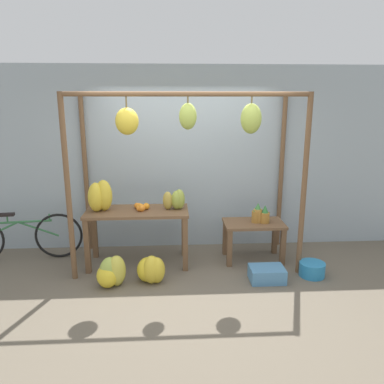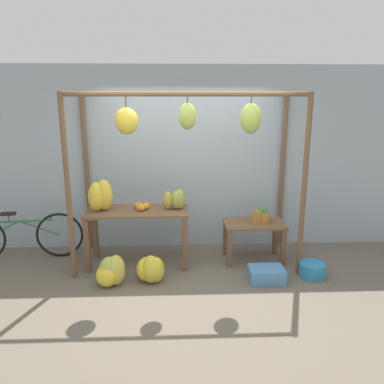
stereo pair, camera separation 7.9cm
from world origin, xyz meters
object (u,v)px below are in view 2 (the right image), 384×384
at_px(orange_pile, 141,207).
at_px(parked_bicycle, 21,236).
at_px(pineapple_cluster, 260,215).
at_px(banana_pile_on_table, 100,196).
at_px(blue_bucket, 312,270).
at_px(fruit_crate_white, 266,275).
at_px(papaya_pile, 176,200).
at_px(banana_pile_ground_right, 151,269).
at_px(banana_pile_ground_left, 111,272).

xyz_separation_m(orange_pile, parked_bicycle, (-1.79, 0.23, -0.49)).
distance_m(orange_pile, pineapple_cluster, 1.70).
xyz_separation_m(banana_pile_on_table, blue_bucket, (2.84, -0.52, -0.92)).
bearing_deg(blue_bucket, fruit_crate_white, -170.94).
xyz_separation_m(blue_bucket, papaya_pile, (-1.81, 0.55, 0.84)).
xyz_separation_m(fruit_crate_white, parked_bicycle, (-3.44, 0.85, 0.26)).
distance_m(banana_pile_on_table, banana_pile_ground_right, 1.24).
height_order(fruit_crate_white, papaya_pile, papaya_pile).
bearing_deg(orange_pile, papaya_pile, 2.86).
bearing_deg(blue_bucket, pineapple_cluster, 136.42).
bearing_deg(fruit_crate_white, pineapple_cluster, 86.69).
bearing_deg(banana_pile_ground_left, parked_bicycle, 148.64).
height_order(banana_pile_on_table, orange_pile, banana_pile_on_table).
height_order(banana_pile_ground_right, papaya_pile, papaya_pile).
height_order(parked_bicycle, papaya_pile, papaya_pile).
relative_size(banana_pile_on_table, banana_pile_ground_left, 0.94).
distance_m(banana_pile_ground_right, parked_bicycle, 2.11).
bearing_deg(banana_pile_ground_right, blue_bucket, 1.42).
bearing_deg(banana_pile_ground_left, blue_bucket, 2.78).
distance_m(orange_pile, banana_pile_ground_left, 0.99).
relative_size(orange_pile, parked_bicycle, 0.14).
distance_m(banana_pile_on_table, pineapple_cluster, 2.26).
relative_size(orange_pile, papaya_pile, 0.67).
distance_m(banana_pile_ground_right, fruit_crate_white, 1.50).
bearing_deg(blue_bucket, orange_pile, 167.04).
xyz_separation_m(banana_pile_on_table, papaya_pile, (1.03, 0.03, -0.08)).
bearing_deg(banana_pile_on_table, banana_pile_ground_left, -72.34).
xyz_separation_m(pineapple_cluster, papaya_pile, (-1.21, -0.02, 0.25)).
relative_size(fruit_crate_white, parked_bicycle, 0.25).
bearing_deg(papaya_pile, banana_pile_ground_right, -118.50).
xyz_separation_m(banana_pile_ground_left, papaya_pile, (0.83, 0.68, 0.75)).
distance_m(orange_pile, papaya_pile, 0.49).
relative_size(banana_pile_on_table, blue_bucket, 1.29).
relative_size(banana_pile_on_table, orange_pile, 1.80).
bearing_deg(papaya_pile, banana_pile_ground_left, -140.65).
distance_m(fruit_crate_white, blue_bucket, 0.65).
height_order(orange_pile, banana_pile_ground_left, orange_pile).
distance_m(orange_pile, parked_bicycle, 1.87).
bearing_deg(fruit_crate_white, blue_bucket, 9.06).
distance_m(banana_pile_ground_left, blue_bucket, 2.64).
distance_m(pineapple_cluster, blue_bucket, 1.02).
bearing_deg(pineapple_cluster, banana_pile_ground_left, -161.09).
relative_size(banana_pile_ground_left, parked_bicycle, 0.26).
distance_m(banana_pile_ground_left, fruit_crate_white, 2.00).
relative_size(fruit_crate_white, blue_bucket, 1.33).
relative_size(banana_pile_ground_left, blue_bucket, 1.38).
height_order(blue_bucket, papaya_pile, papaya_pile).
bearing_deg(banana_pile_ground_right, pineapple_cluster, 22.06).
xyz_separation_m(fruit_crate_white, papaya_pile, (-1.17, 0.65, 0.84)).
bearing_deg(papaya_pile, fruit_crate_white, -29.11).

